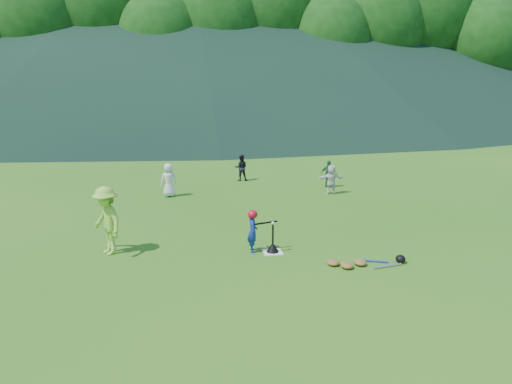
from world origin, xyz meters
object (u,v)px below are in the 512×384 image
equipment_pile (360,262)px  fielder_a (169,180)px  fielder_b (241,168)px  home_plate (273,252)px  adult_coach (107,221)px  batting_tee (273,247)px  fielder_d (331,179)px  fielder_c (329,174)px  batter_child (253,231)px

equipment_pile → fielder_a: bearing=120.9°
fielder_b → equipment_pile: size_ratio=0.58×
home_plate → adult_coach: size_ratio=0.28×
batting_tee → fielder_d: bearing=60.0°
fielder_d → batting_tee: fielder_d is taller
adult_coach → fielder_a: 5.62m
adult_coach → fielder_d: size_ratio=1.56×
fielder_c → batting_tee: 7.38m
fielder_a → fielder_c: bearing=169.4°
home_plate → batter_child: size_ratio=0.45×
fielder_a → equipment_pile: fielder_a is taller
adult_coach → batting_tee: adult_coach is taller
home_plate → fielder_c: size_ratio=0.44×
batter_child → fielder_b: fielder_b is taller
fielder_b → home_plate: bearing=94.8°
batter_child → fielder_a: 6.19m
adult_coach → fielder_d: adult_coach is taller
fielder_a → fielder_c: size_ratio=1.15×
fielder_b → fielder_d: fielder_d is taller
home_plate → fielder_d: fielder_d is taller
batter_child → batting_tee: bearing=-110.0°
fielder_a → batting_tee: size_ratio=1.72×
fielder_a → adult_coach: bearing=60.0°
batting_tee → equipment_pile: size_ratio=0.38×
fielder_b → fielder_c: fielder_b is taller
batter_child → fielder_b: (0.80, 8.06, 0.02)m
adult_coach → batting_tee: size_ratio=2.39×
fielder_b → batting_tee: fielder_b is taller
fielder_a → fielder_b: (2.82, 2.22, -0.06)m
fielder_b → batting_tee: bearing=94.8°
adult_coach → fielder_b: (4.20, 7.66, -0.29)m
batting_tee → equipment_pile: bearing=-32.0°
fielder_b → fielder_c: 3.52m
fielder_c → fielder_b: bearing=-9.1°
home_plate → fielder_d: 6.38m
batter_child → adult_coach: adult_coach is taller
batting_tee → batter_child: bearing=160.3°
fielder_b → fielder_a: bearing=45.3°
adult_coach → equipment_pile: bearing=40.9°
adult_coach → fielder_d: bearing=92.5°
adult_coach → batting_tee: 3.97m
adult_coach → fielder_b: bearing=118.7°
batter_child → batting_tee: batter_child is taller
fielder_b → adult_coach: bearing=68.4°
adult_coach → equipment_pile: 5.94m
batting_tee → home_plate: bearing=0.0°
adult_coach → fielder_a: adult_coach is taller
home_plate → equipment_pile: equipment_pile is taller
fielder_a → equipment_pile: (4.26, -7.13, -0.52)m
fielder_d → equipment_pile: bearing=78.9°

